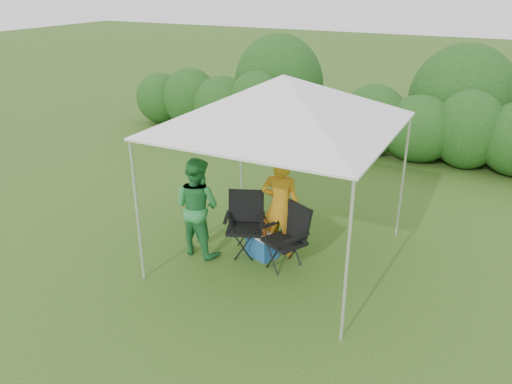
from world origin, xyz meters
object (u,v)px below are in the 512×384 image
at_px(chair_right, 289,233).
at_px(canopy, 283,101).
at_px(cooler, 262,244).
at_px(woman, 197,207).
at_px(chair_left, 245,219).
at_px(man, 280,206).

bearing_deg(chair_right, canopy, 165.86).
distance_m(canopy, cooler, 2.28).
relative_size(chair_right, cooler, 1.73).
relative_size(woman, cooler, 2.83).
height_order(chair_left, cooler, chair_left).
distance_m(chair_right, man, 0.45).
relative_size(chair_left, cooler, 1.75).
height_order(woman, cooler, woman).
bearing_deg(cooler, chair_left, -165.51).
height_order(man, cooler, man).
bearing_deg(chair_right, woman, -142.79).
distance_m(canopy, woman, 2.11).
bearing_deg(man, chair_right, 125.43).
relative_size(canopy, chair_left, 3.15).
bearing_deg(woman, chair_left, -142.68).
bearing_deg(chair_right, cooler, -161.38).
bearing_deg(man, cooler, 28.92).
height_order(chair_right, man, man).
xyz_separation_m(canopy, chair_left, (-0.55, -0.11, -1.91)).
distance_m(woman, cooler, 1.17).
bearing_deg(cooler, man, 61.49).
height_order(chair_right, chair_left, chair_left).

